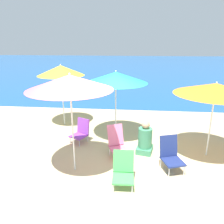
{
  "coord_description": "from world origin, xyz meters",
  "views": [
    {
      "loc": [
        0.56,
        -4.87,
        2.94
      ],
      "look_at": [
        -0.05,
        1.1,
        1.0
      ],
      "focal_mm": 35.0,
      "sensor_mm": 36.0,
      "label": 1
    }
  ],
  "objects_px": {
    "beach_chair_navy": "(171,154)",
    "person_seated_near": "(145,140)",
    "beach_umbrella_teal": "(116,77)",
    "beach_chair_pink": "(117,141)",
    "beach_chair_green": "(123,170)",
    "beach_umbrella_orange": "(216,89)",
    "beach_umbrella_pink": "(70,82)",
    "beach_chair_purple": "(81,131)",
    "water_bottle": "(149,130)",
    "beach_umbrella_yellow": "(61,70)"
  },
  "relations": [
    {
      "from": "beach_chair_navy",
      "to": "person_seated_near",
      "type": "distance_m",
      "value": 0.97
    },
    {
      "from": "beach_umbrella_teal",
      "to": "beach_chair_pink",
      "type": "height_order",
      "value": "beach_umbrella_teal"
    },
    {
      "from": "beach_chair_green",
      "to": "person_seated_near",
      "type": "distance_m",
      "value": 1.55
    },
    {
      "from": "beach_umbrella_orange",
      "to": "beach_chair_green",
      "type": "relative_size",
      "value": 2.92
    },
    {
      "from": "person_seated_near",
      "to": "beach_umbrella_pink",
      "type": "bearing_deg",
      "value": -135.89
    },
    {
      "from": "beach_umbrella_pink",
      "to": "person_seated_near",
      "type": "bearing_deg",
      "value": 31.73
    },
    {
      "from": "beach_chair_purple",
      "to": "person_seated_near",
      "type": "xyz_separation_m",
      "value": [
        1.91,
        -0.5,
        0.02
      ]
    },
    {
      "from": "beach_umbrella_orange",
      "to": "beach_umbrella_teal",
      "type": "xyz_separation_m",
      "value": [
        -2.55,
        0.95,
        0.09
      ]
    },
    {
      "from": "beach_chair_navy",
      "to": "water_bottle",
      "type": "bearing_deg",
      "value": 80.69
    },
    {
      "from": "beach_chair_purple",
      "to": "beach_chair_green",
      "type": "distance_m",
      "value": 2.4
    },
    {
      "from": "beach_umbrella_pink",
      "to": "beach_chair_pink",
      "type": "height_order",
      "value": "beach_umbrella_pink"
    },
    {
      "from": "person_seated_near",
      "to": "beach_chair_navy",
      "type": "bearing_deg",
      "value": -41.87
    },
    {
      "from": "person_seated_near",
      "to": "beach_umbrella_teal",
      "type": "bearing_deg",
      "value": 145.67
    },
    {
      "from": "beach_chair_pink",
      "to": "beach_umbrella_orange",
      "type": "bearing_deg",
      "value": -16.54
    },
    {
      "from": "beach_umbrella_pink",
      "to": "person_seated_near",
      "type": "distance_m",
      "value": 2.66
    },
    {
      "from": "beach_chair_navy",
      "to": "beach_umbrella_pink",
      "type": "bearing_deg",
      "value": 168.08
    },
    {
      "from": "beach_umbrella_orange",
      "to": "beach_chair_purple",
      "type": "xyz_separation_m",
      "value": [
        -3.57,
        0.51,
        -1.49
      ]
    },
    {
      "from": "beach_umbrella_yellow",
      "to": "water_bottle",
      "type": "distance_m",
      "value": 3.67
    },
    {
      "from": "beach_umbrella_teal",
      "to": "beach_umbrella_orange",
      "type": "bearing_deg",
      "value": -20.51
    },
    {
      "from": "beach_umbrella_teal",
      "to": "beach_chair_navy",
      "type": "relative_size",
      "value": 2.62
    },
    {
      "from": "beach_umbrella_pink",
      "to": "water_bottle",
      "type": "distance_m",
      "value": 3.7
    },
    {
      "from": "beach_umbrella_yellow",
      "to": "beach_umbrella_teal",
      "type": "relative_size",
      "value": 1.03
    },
    {
      "from": "beach_chair_purple",
      "to": "beach_chair_navy",
      "type": "bearing_deg",
      "value": 0.55
    },
    {
      "from": "beach_umbrella_orange",
      "to": "water_bottle",
      "type": "xyz_separation_m",
      "value": [
        -1.45,
        1.4,
        -1.73
      ]
    },
    {
      "from": "beach_umbrella_orange",
      "to": "beach_umbrella_yellow",
      "type": "height_order",
      "value": "beach_umbrella_yellow"
    },
    {
      "from": "beach_umbrella_yellow",
      "to": "beach_umbrella_orange",
      "type": "bearing_deg",
      "value": -22.86
    },
    {
      "from": "beach_umbrella_teal",
      "to": "beach_chair_navy",
      "type": "xyz_separation_m",
      "value": [
        1.46,
        -1.73,
        -1.52
      ]
    },
    {
      "from": "beach_umbrella_teal",
      "to": "water_bottle",
      "type": "distance_m",
      "value": 2.17
    },
    {
      "from": "beach_umbrella_orange",
      "to": "beach_chair_purple",
      "type": "relative_size",
      "value": 2.87
    },
    {
      "from": "beach_chair_green",
      "to": "beach_chair_pink",
      "type": "relative_size",
      "value": 0.83
    },
    {
      "from": "beach_umbrella_pink",
      "to": "beach_chair_green",
      "type": "height_order",
      "value": "beach_umbrella_pink"
    },
    {
      "from": "beach_chair_green",
      "to": "beach_chair_pink",
      "type": "bearing_deg",
      "value": 99.65
    },
    {
      "from": "beach_umbrella_yellow",
      "to": "beach_chair_purple",
      "type": "xyz_separation_m",
      "value": [
        0.98,
        -1.41,
        -1.64
      ]
    },
    {
      "from": "beach_chair_green",
      "to": "person_seated_near",
      "type": "height_order",
      "value": "person_seated_near"
    },
    {
      "from": "beach_chair_green",
      "to": "water_bottle",
      "type": "relative_size",
      "value": 2.57
    },
    {
      "from": "beach_umbrella_orange",
      "to": "beach_umbrella_pink",
      "type": "bearing_deg",
      "value": -162.76
    },
    {
      "from": "beach_umbrella_teal",
      "to": "person_seated_near",
      "type": "xyz_separation_m",
      "value": [
        0.89,
        -0.95,
        -1.56
      ]
    },
    {
      "from": "beach_umbrella_orange",
      "to": "person_seated_near",
      "type": "bearing_deg",
      "value": 179.69
    },
    {
      "from": "beach_chair_green",
      "to": "beach_chair_pink",
      "type": "height_order",
      "value": "beach_chair_pink"
    },
    {
      "from": "beach_umbrella_orange",
      "to": "beach_chair_purple",
      "type": "height_order",
      "value": "beach_umbrella_orange"
    },
    {
      "from": "beach_chair_pink",
      "to": "beach_umbrella_yellow",
      "type": "bearing_deg",
      "value": 111.22
    },
    {
      "from": "beach_umbrella_pink",
      "to": "beach_umbrella_yellow",
      "type": "bearing_deg",
      "value": 111.9
    },
    {
      "from": "beach_umbrella_orange",
      "to": "beach_umbrella_pink",
      "type": "relative_size",
      "value": 0.88
    },
    {
      "from": "beach_umbrella_teal",
      "to": "beach_chair_purple",
      "type": "bearing_deg",
      "value": -156.3
    },
    {
      "from": "water_bottle",
      "to": "beach_chair_green",
      "type": "bearing_deg",
      "value": -104.45
    },
    {
      "from": "beach_umbrella_teal",
      "to": "beach_chair_navy",
      "type": "distance_m",
      "value": 2.73
    },
    {
      "from": "beach_chair_purple",
      "to": "person_seated_near",
      "type": "distance_m",
      "value": 1.98
    },
    {
      "from": "beach_chair_navy",
      "to": "beach_umbrella_yellow",
      "type": "bearing_deg",
      "value": 123.49
    },
    {
      "from": "beach_umbrella_pink",
      "to": "beach_chair_purple",
      "type": "xyz_separation_m",
      "value": [
        -0.21,
        1.55,
        -1.77
      ]
    },
    {
      "from": "beach_umbrella_orange",
      "to": "water_bottle",
      "type": "relative_size",
      "value": 7.53
    }
  ]
}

